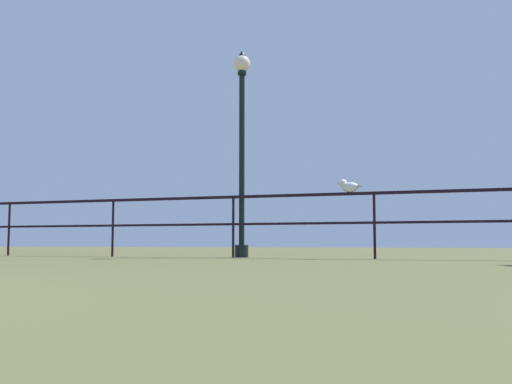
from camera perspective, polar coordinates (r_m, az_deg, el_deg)
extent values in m
cube|color=black|center=(10.31, -2.21, -0.49)|extent=(19.54, 0.05, 0.05)
cube|color=black|center=(10.29, -2.22, -3.13)|extent=(19.54, 0.04, 0.04)
cylinder|color=black|center=(12.92, -22.79, -3.35)|extent=(0.04, 0.04, 1.06)
cylinder|color=black|center=(11.42, -13.69, -3.44)|extent=(0.04, 0.04, 1.06)
cylinder|color=black|center=(10.28, -2.22, -3.43)|extent=(0.04, 0.04, 1.06)
cylinder|color=black|center=(9.65, 11.39, -3.24)|extent=(0.04, 0.04, 1.06)
cylinder|color=black|center=(10.46, -1.40, -5.75)|extent=(0.24, 0.24, 0.22)
cylinder|color=black|center=(10.56, -1.38, 3.22)|extent=(0.10, 0.10, 3.07)
cylinder|color=black|center=(10.89, -1.37, 11.40)|extent=(0.16, 0.16, 0.06)
sphere|color=#F8DCC8|center=(10.95, -1.36, 12.31)|extent=(0.30, 0.30, 0.30)
cone|color=black|center=(11.01, -1.36, 13.30)|extent=(0.12, 0.12, 0.10)
ellipsoid|color=white|center=(9.75, 9.08, 0.45)|extent=(0.35, 0.28, 0.16)
ellipsoid|color=gray|center=(9.75, 9.08, 0.60)|extent=(0.30, 0.23, 0.06)
sphere|color=white|center=(9.83, 8.43, 0.84)|extent=(0.13, 0.13, 0.13)
cone|color=gold|center=(9.88, 8.01, 0.80)|extent=(0.07, 0.07, 0.05)
cube|color=gray|center=(9.66, 9.90, 0.56)|extent=(0.13, 0.11, 0.02)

